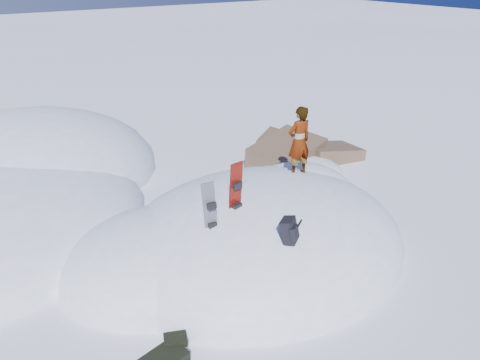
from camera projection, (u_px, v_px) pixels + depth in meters
ground at (260, 246)px, 10.82m from camera, size 120.00×120.00×0.00m
snow_mound at (248, 244)px, 10.91m from camera, size 8.00×6.00×3.00m
rock_outcrop at (297, 167)px, 14.97m from camera, size 4.68×4.41×1.68m
snowboard_red at (236, 198)px, 9.49m from camera, size 0.32×0.22×1.61m
snowboard_dark at (211, 217)px, 9.06m from camera, size 0.28×0.25×1.44m
backpack at (290, 231)px, 8.70m from camera, size 0.46×0.50×0.55m
gear_pile at (166, 357)px, 7.63m from camera, size 0.97×0.74×0.25m
person at (299, 142)px, 11.05m from camera, size 0.65×0.45×1.72m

